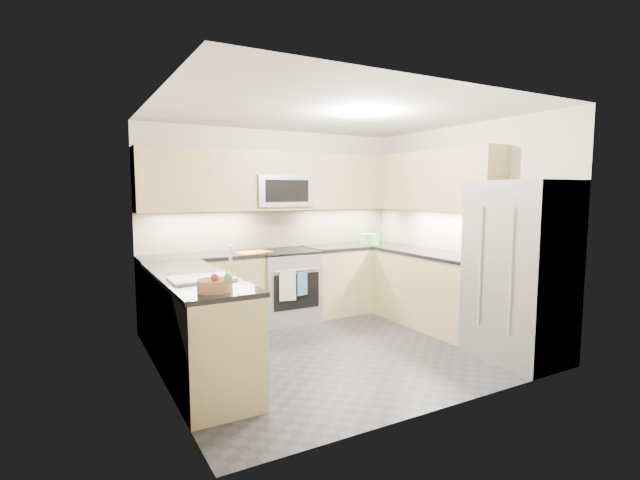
{
  "coord_description": "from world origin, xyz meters",
  "views": [
    {
      "loc": [
        -2.52,
        -4.15,
        1.69
      ],
      "look_at": [
        0.0,
        0.35,
        1.15
      ],
      "focal_mm": 26.0,
      "sensor_mm": 36.0,
      "label": 1
    }
  ],
  "objects_px": {
    "microwave": "(281,191)",
    "utensil_bowl": "(370,239)",
    "gas_range": "(286,286)",
    "fruit_basket": "(214,286)",
    "cutting_board": "(254,252)",
    "refrigerator": "(520,271)"
  },
  "relations": [
    {
      "from": "microwave",
      "to": "utensil_bowl",
      "type": "height_order",
      "value": "microwave"
    },
    {
      "from": "utensil_bowl",
      "to": "gas_range",
      "type": "bearing_deg",
      "value": 177.88
    },
    {
      "from": "microwave",
      "to": "fruit_basket",
      "type": "bearing_deg",
      "value": -125.47
    },
    {
      "from": "utensil_bowl",
      "to": "fruit_basket",
      "type": "xyz_separation_m",
      "value": [
        -2.86,
        -1.99,
        -0.03
      ]
    },
    {
      "from": "microwave",
      "to": "cutting_board",
      "type": "bearing_deg",
      "value": -154.88
    },
    {
      "from": "gas_range",
      "to": "cutting_board",
      "type": "height_order",
      "value": "cutting_board"
    },
    {
      "from": "gas_range",
      "to": "fruit_basket",
      "type": "distance_m",
      "value": 2.62
    },
    {
      "from": "microwave",
      "to": "fruit_basket",
      "type": "distance_m",
      "value": 2.76
    },
    {
      "from": "microwave",
      "to": "refrigerator",
      "type": "relative_size",
      "value": 0.42
    },
    {
      "from": "gas_range",
      "to": "fruit_basket",
      "type": "relative_size",
      "value": 3.65
    },
    {
      "from": "refrigerator",
      "to": "utensil_bowl",
      "type": "relative_size",
      "value": 6.83
    },
    {
      "from": "refrigerator",
      "to": "cutting_board",
      "type": "relative_size",
      "value": 4.67
    },
    {
      "from": "microwave",
      "to": "refrigerator",
      "type": "bearing_deg",
      "value": -60.38
    },
    {
      "from": "gas_range",
      "to": "microwave",
      "type": "distance_m",
      "value": 1.25
    },
    {
      "from": "utensil_bowl",
      "to": "fruit_basket",
      "type": "height_order",
      "value": "utensil_bowl"
    },
    {
      "from": "microwave",
      "to": "cutting_board",
      "type": "relative_size",
      "value": 1.97
    },
    {
      "from": "utensil_bowl",
      "to": "cutting_board",
      "type": "relative_size",
      "value": 0.68
    },
    {
      "from": "utensil_bowl",
      "to": "refrigerator",
      "type": "bearing_deg",
      "value": -86.66
    },
    {
      "from": "fruit_basket",
      "to": "microwave",
      "type": "bearing_deg",
      "value": 54.53
    },
    {
      "from": "utensil_bowl",
      "to": "fruit_basket",
      "type": "relative_size",
      "value": 1.06
    },
    {
      "from": "utensil_bowl",
      "to": "cutting_board",
      "type": "distance_m",
      "value": 1.78
    },
    {
      "from": "microwave",
      "to": "refrigerator",
      "type": "xyz_separation_m",
      "value": [
        1.45,
        -2.55,
        -0.8
      ]
    }
  ]
}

